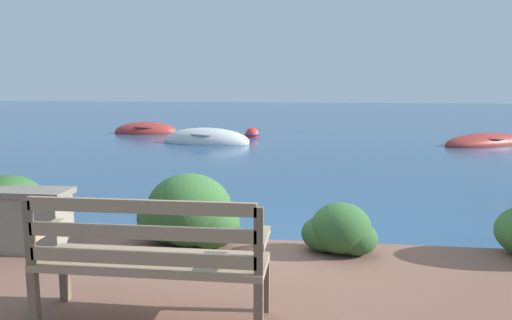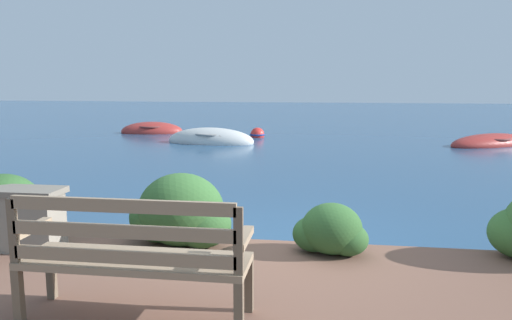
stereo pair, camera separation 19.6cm
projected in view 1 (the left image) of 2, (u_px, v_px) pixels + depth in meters
name	position (u px, v px, depth m)	size (l,w,h in m)	color
ground_plane	(267.00, 259.00, 5.40)	(80.00, 80.00, 0.00)	navy
park_bench	(149.00, 256.00, 3.46)	(1.64, 0.48, 0.93)	brown
hedge_clump_far_left	(8.00, 212.00, 5.34)	(1.03, 0.74, 0.70)	#2D5628
hedge_clump_left	(188.00, 214.00, 5.14)	(1.11, 0.80, 0.75)	#2D5628
hedge_clump_centre	(340.00, 231.00, 4.92)	(0.75, 0.54, 0.51)	#2D5628
rowboat_nearest	(206.00, 141.00, 15.45)	(2.86, 1.37, 0.84)	silver
rowboat_mid	(485.00, 143.00, 15.11)	(3.14, 2.50, 0.61)	#9E2D28
rowboat_far	(146.00, 131.00, 18.38)	(2.42, 1.46, 0.72)	#9E2D28
mooring_buoy	(252.00, 135.00, 17.12)	(0.53, 0.53, 0.49)	red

